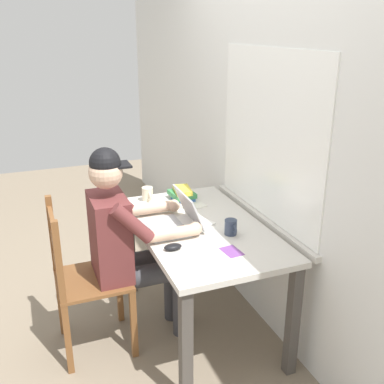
{
  "coord_description": "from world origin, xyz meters",
  "views": [
    {
      "loc": [
        2.32,
        -0.96,
        1.88
      ],
      "look_at": [
        -0.02,
        -0.05,
        0.95
      ],
      "focal_mm": 42.05,
      "sensor_mm": 36.0,
      "label": 1
    }
  ],
  "objects_px": {
    "desk": "(201,241)",
    "coffee_mug_white": "(148,194)",
    "coffee_mug_dark": "(231,227)",
    "seated_person": "(128,238)",
    "computer_mouse": "(173,247)",
    "laptop": "(174,220)",
    "wooden_chair": "(83,280)",
    "book_stack_main": "(182,194)",
    "landscape_photo_print": "(232,251)"
  },
  "relations": [
    {
      "from": "seated_person",
      "to": "wooden_chair",
      "type": "xyz_separation_m",
      "value": [
        -0.0,
        -0.28,
        -0.22
      ]
    },
    {
      "from": "book_stack_main",
      "to": "desk",
      "type": "bearing_deg",
      "value": -5.61
    },
    {
      "from": "wooden_chair",
      "to": "computer_mouse",
      "type": "height_order",
      "value": "wooden_chair"
    },
    {
      "from": "seated_person",
      "to": "desk",
      "type": "bearing_deg",
      "value": 81.99
    },
    {
      "from": "coffee_mug_dark",
      "to": "book_stack_main",
      "type": "relative_size",
      "value": 0.54
    },
    {
      "from": "coffee_mug_white",
      "to": "landscape_photo_print",
      "type": "relative_size",
      "value": 0.88
    },
    {
      "from": "desk",
      "to": "book_stack_main",
      "type": "xyz_separation_m",
      "value": [
        -0.44,
        0.04,
        0.15
      ]
    },
    {
      "from": "seated_person",
      "to": "landscape_photo_print",
      "type": "relative_size",
      "value": 9.68
    },
    {
      "from": "wooden_chair",
      "to": "laptop",
      "type": "bearing_deg",
      "value": 86.73
    },
    {
      "from": "book_stack_main",
      "to": "landscape_photo_print",
      "type": "bearing_deg",
      "value": -1.05
    },
    {
      "from": "wooden_chair",
      "to": "landscape_photo_print",
      "type": "distance_m",
      "value": 0.9
    },
    {
      "from": "desk",
      "to": "book_stack_main",
      "type": "distance_m",
      "value": 0.47
    },
    {
      "from": "desk",
      "to": "laptop",
      "type": "height_order",
      "value": "laptop"
    },
    {
      "from": "seated_person",
      "to": "book_stack_main",
      "type": "relative_size",
      "value": 6.2
    },
    {
      "from": "seated_person",
      "to": "book_stack_main",
      "type": "distance_m",
      "value": 0.62
    },
    {
      "from": "desk",
      "to": "computer_mouse",
      "type": "distance_m",
      "value": 0.37
    },
    {
      "from": "wooden_chair",
      "to": "book_stack_main",
      "type": "height_order",
      "value": "wooden_chair"
    },
    {
      "from": "desk",
      "to": "laptop",
      "type": "relative_size",
      "value": 3.82
    },
    {
      "from": "computer_mouse",
      "to": "landscape_photo_print",
      "type": "bearing_deg",
      "value": 64.82
    },
    {
      "from": "wooden_chair",
      "to": "coffee_mug_white",
      "type": "relative_size",
      "value": 8.34
    },
    {
      "from": "laptop",
      "to": "landscape_photo_print",
      "type": "distance_m",
      "value": 0.45
    },
    {
      "from": "coffee_mug_white",
      "to": "desk",
      "type": "bearing_deg",
      "value": 20.51
    },
    {
      "from": "seated_person",
      "to": "computer_mouse",
      "type": "distance_m",
      "value": 0.35
    },
    {
      "from": "coffee_mug_dark",
      "to": "book_stack_main",
      "type": "distance_m",
      "value": 0.63
    },
    {
      "from": "coffee_mug_dark",
      "to": "laptop",
      "type": "bearing_deg",
      "value": -126.66
    },
    {
      "from": "book_stack_main",
      "to": "landscape_photo_print",
      "type": "xyz_separation_m",
      "value": [
        0.82,
        -0.01,
        -0.04
      ]
    },
    {
      "from": "laptop",
      "to": "book_stack_main",
      "type": "distance_m",
      "value": 0.46
    },
    {
      "from": "wooden_chair",
      "to": "coffee_mug_dark",
      "type": "distance_m",
      "value": 0.92
    },
    {
      "from": "seated_person",
      "to": "coffee_mug_dark",
      "type": "xyz_separation_m",
      "value": [
        0.24,
        0.56,
        0.08
      ]
    },
    {
      "from": "coffee_mug_dark",
      "to": "landscape_photo_print",
      "type": "xyz_separation_m",
      "value": [
        0.19,
        -0.09,
        -0.04
      ]
    },
    {
      "from": "coffee_mug_dark",
      "to": "seated_person",
      "type": "bearing_deg",
      "value": -113.25
    },
    {
      "from": "seated_person",
      "to": "coffee_mug_dark",
      "type": "distance_m",
      "value": 0.61
    },
    {
      "from": "desk",
      "to": "laptop",
      "type": "xyz_separation_m",
      "value": [
        -0.03,
        -0.16,
        0.16
      ]
    },
    {
      "from": "desk",
      "to": "seated_person",
      "type": "height_order",
      "value": "seated_person"
    },
    {
      "from": "coffee_mug_white",
      "to": "wooden_chair",
      "type": "bearing_deg",
      "value": -49.98
    },
    {
      "from": "computer_mouse",
      "to": "desk",
      "type": "bearing_deg",
      "value": 132.12
    },
    {
      "from": "desk",
      "to": "coffee_mug_white",
      "type": "distance_m",
      "value": 0.56
    },
    {
      "from": "desk",
      "to": "coffee_mug_white",
      "type": "height_order",
      "value": "coffee_mug_white"
    },
    {
      "from": "seated_person",
      "to": "coffee_mug_white",
      "type": "distance_m",
      "value": 0.52
    },
    {
      "from": "computer_mouse",
      "to": "coffee_mug_dark",
      "type": "distance_m",
      "value": 0.38
    },
    {
      "from": "wooden_chair",
      "to": "landscape_photo_print",
      "type": "bearing_deg",
      "value": 59.93
    },
    {
      "from": "coffee_mug_white",
      "to": "book_stack_main",
      "type": "height_order",
      "value": "coffee_mug_white"
    },
    {
      "from": "desk",
      "to": "coffee_mug_dark",
      "type": "relative_size",
      "value": 11.39
    },
    {
      "from": "computer_mouse",
      "to": "coffee_mug_dark",
      "type": "relative_size",
      "value": 0.9
    },
    {
      "from": "seated_person",
      "to": "wooden_chair",
      "type": "distance_m",
      "value": 0.36
    },
    {
      "from": "laptop",
      "to": "landscape_photo_print",
      "type": "xyz_separation_m",
      "value": [
        0.4,
        0.19,
        -0.05
      ]
    },
    {
      "from": "laptop",
      "to": "coffee_mug_dark",
      "type": "relative_size",
      "value": 2.98
    },
    {
      "from": "laptop",
      "to": "computer_mouse",
      "type": "xyz_separation_m",
      "value": [
        0.27,
        -0.1,
        -0.03
      ]
    },
    {
      "from": "coffee_mug_white",
      "to": "computer_mouse",
      "type": "bearing_deg",
      "value": -5.46
    },
    {
      "from": "wooden_chair",
      "to": "computer_mouse",
      "type": "distance_m",
      "value": 0.61
    }
  ]
}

